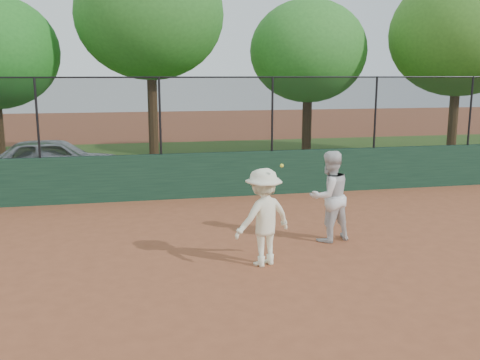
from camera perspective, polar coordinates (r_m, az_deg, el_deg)
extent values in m
plane|color=brown|center=(8.69, -2.17, -10.80)|extent=(80.00, 80.00, 0.00)
cube|color=#1B3C29|center=(14.26, -6.34, 0.42)|extent=(26.00, 0.20, 1.20)
cube|color=#2B4D18|center=(20.25, -8.03, 1.87)|extent=(36.00, 12.00, 0.01)
imported|color=#B5BBC0|center=(17.11, -19.12, 2.00)|extent=(4.14, 1.76, 1.40)
imported|color=silver|center=(10.64, 9.50, -1.72)|extent=(1.03, 0.90, 1.80)
imported|color=white|center=(9.19, 2.51, -3.99)|extent=(1.25, 0.99, 1.70)
sphere|color=#EAF135|center=(8.75, 4.48, 1.54)|extent=(0.06, 0.06, 0.06)
cube|color=black|center=(14.05, -6.49, 6.84)|extent=(26.00, 0.02, 2.00)
cylinder|color=black|center=(14.01, -6.58, 10.84)|extent=(26.00, 0.04, 0.04)
cylinder|color=black|center=(14.14, -20.82, 6.21)|extent=(0.06, 0.06, 2.00)
cylinder|color=black|center=(14.01, -8.53, 6.78)|extent=(0.06, 0.06, 2.00)
cylinder|color=black|center=(14.50, 3.46, 7.03)|extent=(0.06, 0.06, 2.00)
cylinder|color=black|center=(15.57, 14.25, 6.99)|extent=(0.06, 0.06, 2.00)
cylinder|color=black|center=(17.11, 23.36, 6.78)|extent=(0.06, 0.06, 2.00)
cylinder|color=#4C321B|center=(19.69, -9.25, 6.37)|extent=(0.36, 0.36, 3.27)
ellipsoid|color=#296720|center=(19.72, -9.60, 16.97)|extent=(5.20, 4.72, 4.49)
cylinder|color=#3C2514|center=(21.09, 7.13, 5.52)|extent=(0.36, 0.36, 2.38)
ellipsoid|color=#2C6F24|center=(21.00, 7.33, 13.48)|extent=(4.48, 4.07, 3.87)
cylinder|color=#4C331B|center=(22.00, 21.73, 5.42)|extent=(0.36, 0.36, 2.67)
ellipsoid|color=#34681D|center=(21.96, 22.38, 14.14)|extent=(5.22, 4.75, 4.51)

